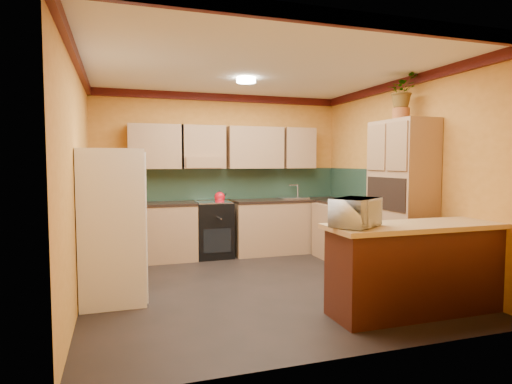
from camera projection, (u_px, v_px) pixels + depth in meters
room_shell at (255, 121)px, 5.52m from camera, size 4.24×4.24×2.72m
base_cabinets_back at (250, 229)px, 7.19m from camera, size 3.65×0.60×0.88m
countertop_back at (250, 201)px, 7.16m from camera, size 3.65×0.62×0.04m
stove at (213, 229)px, 7.00m from camera, size 0.58×0.58×0.91m
kettle at (220, 196)px, 6.95m from camera, size 0.20×0.20×0.18m
sink at (292, 198)px, 7.40m from camera, size 0.48×0.40×0.03m
base_cabinets_right at (342, 230)px, 7.00m from camera, size 0.60×0.80×0.88m
countertop_right at (342, 202)px, 6.97m from camera, size 0.62×0.80×0.04m
fridge at (112, 226)px, 4.72m from camera, size 0.68×0.66×1.70m
pantry at (401, 201)px, 5.60m from camera, size 0.48×0.90×2.10m
fern_pot at (401, 114)px, 5.56m from camera, size 0.22×0.22×0.16m
fern at (401, 91)px, 5.54m from camera, size 0.49×0.46×0.43m
breakfast_bar at (415, 271)px, 4.39m from camera, size 1.80×0.55×0.88m
bar_top at (416, 226)px, 4.36m from camera, size 1.90×0.65×0.05m
microwave at (356, 213)px, 4.13m from camera, size 0.61×0.57×0.28m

